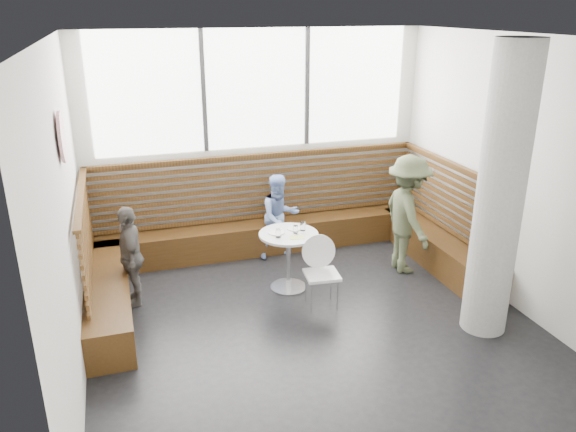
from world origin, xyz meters
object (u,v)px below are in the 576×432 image
object	(u,v)px
child_back	(280,217)
cafe_chair	(320,266)
cafe_table	(289,249)
adult_man	(408,214)
child_left	(131,256)
concrete_column	(500,195)

from	to	relation	value
child_back	cafe_chair	bearing A→B (deg)	-96.75
cafe_table	child_back	world-z (taller)	child_back
cafe_chair	adult_man	xyz separation A→B (m)	(1.47, 0.56, 0.31)
child_back	child_left	distance (m)	2.25
child_back	adult_man	bearing A→B (deg)	-40.49
cafe_chair	child_back	bearing A→B (deg)	97.95
concrete_column	cafe_chair	world-z (taller)	concrete_column
cafe_chair	child_back	size ratio (longest dim) A/B	0.70
cafe_chair	child_back	world-z (taller)	child_back
cafe_table	cafe_chair	size ratio (longest dim) A/B	0.89
concrete_column	adult_man	world-z (taller)	concrete_column
adult_man	cafe_table	bearing A→B (deg)	95.67
concrete_column	adult_man	xyz separation A→B (m)	(-0.14, 1.62, -0.78)
cafe_table	child_left	size ratio (longest dim) A/B	0.61
cafe_chair	child_back	distance (m)	1.50
adult_man	child_left	size ratio (longest dim) A/B	1.29
concrete_column	child_left	xyz separation A→B (m)	(-3.79, 1.79, -0.97)
concrete_column	child_left	world-z (taller)	concrete_column
child_left	cafe_table	bearing A→B (deg)	83.54
concrete_column	cafe_table	distance (m)	2.64
concrete_column	cafe_chair	bearing A→B (deg)	146.60
cafe_table	cafe_chair	bearing A→B (deg)	-64.73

